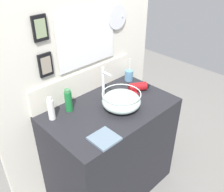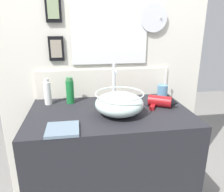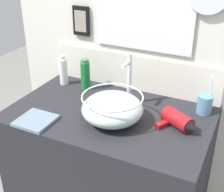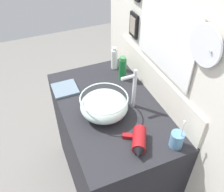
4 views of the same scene
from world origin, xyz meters
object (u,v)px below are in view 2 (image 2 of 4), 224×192
object	(u,v)px
glass_bowl_sink	(119,103)
faucet	(114,82)
hair_drier	(162,102)
lotion_bottle	(70,91)
shampoo_bottle	(48,92)
hand_towel	(63,129)
toothbrush_cup	(162,91)

from	to	relation	value
glass_bowl_sink	faucet	size ratio (longest dim) A/B	1.05
hair_drier	lotion_bottle	bearing A→B (deg)	163.81
glass_bowl_sink	shampoo_bottle	world-z (taller)	shampoo_bottle
faucet	hand_towel	size ratio (longest dim) A/B	1.66
hair_drier	shampoo_bottle	bearing A→B (deg)	167.00
hair_drier	glass_bowl_sink	bearing A→B (deg)	-164.66
toothbrush_cup	shampoo_bottle	distance (m)	0.84
glass_bowl_sink	hand_towel	world-z (taller)	glass_bowl_sink
lotion_bottle	toothbrush_cup	bearing A→B (deg)	1.39
hair_drier	hand_towel	distance (m)	0.69
faucet	hair_drier	size ratio (longest dim) A/B	1.34
hand_towel	hair_drier	bearing A→B (deg)	21.66
faucet	toothbrush_cup	distance (m)	0.41
hair_drier	toothbrush_cup	world-z (taller)	toothbrush_cup
glass_bowl_sink	lotion_bottle	distance (m)	0.40
shampoo_bottle	hand_towel	bearing A→B (deg)	-74.33
glass_bowl_sink	toothbrush_cup	distance (m)	0.48
hair_drier	shampoo_bottle	distance (m)	0.78
toothbrush_cup	shampoo_bottle	bearing A→B (deg)	-178.79
toothbrush_cup	shampoo_bottle	size ratio (longest dim) A/B	1.15
hair_drier	hand_towel	xyz separation A→B (m)	(-0.64, -0.25, -0.03)
shampoo_bottle	lotion_bottle	world-z (taller)	lotion_bottle
hand_towel	faucet	bearing A→B (deg)	47.57
glass_bowl_sink	lotion_bottle	bearing A→B (deg)	139.11
toothbrush_cup	hair_drier	bearing A→B (deg)	-112.06
lotion_bottle	hand_towel	distance (m)	0.44
toothbrush_cup	lotion_bottle	xyz separation A→B (m)	(-0.69, -0.02, 0.04)
faucet	lotion_bottle	bearing A→B (deg)	167.52
glass_bowl_sink	hair_drier	world-z (taller)	glass_bowl_sink
hand_towel	shampoo_bottle	bearing A→B (deg)	105.67
shampoo_bottle	lotion_bottle	bearing A→B (deg)	0.40
hair_drier	toothbrush_cup	xyz separation A→B (m)	(0.08, 0.19, 0.01)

